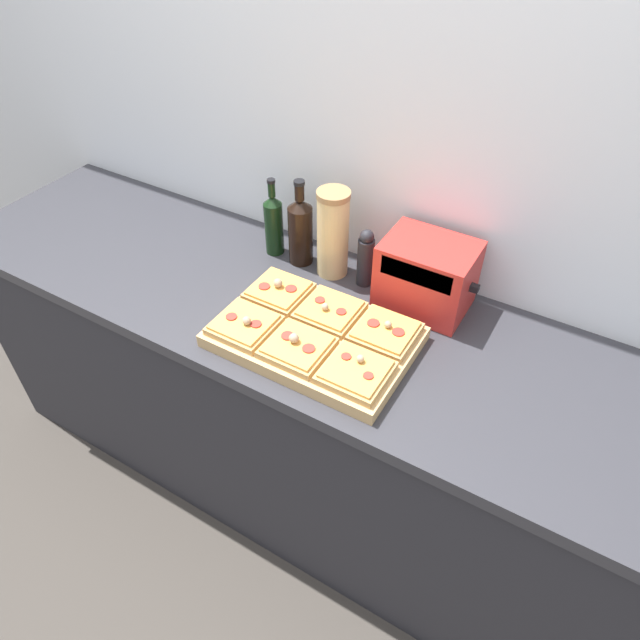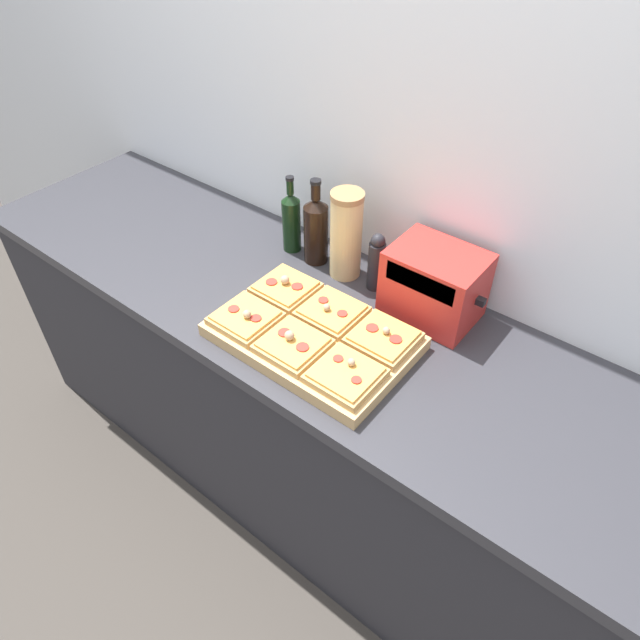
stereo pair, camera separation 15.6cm
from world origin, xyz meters
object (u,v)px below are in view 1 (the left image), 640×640
grain_jar_tall (333,233)px  pepper_mill (365,258)px  cutting_board (314,337)px  wine_bottle (300,230)px  toaster_oven (427,275)px  olive_oil_bottle (274,223)px

grain_jar_tall → pepper_mill: size_ratio=1.49×
cutting_board → grain_jar_tall: size_ratio=1.88×
cutting_board → pepper_mill: 0.32m
wine_bottle → grain_jar_tall: bearing=-0.0°
grain_jar_tall → toaster_oven: 0.31m
grain_jar_tall → wine_bottle: bearing=180.0°
grain_jar_tall → toaster_oven: size_ratio=1.01×
cutting_board → wine_bottle: wine_bottle is taller
cutting_board → olive_oil_bottle: size_ratio=2.02×
cutting_board → wine_bottle: (-0.24, 0.31, 0.10)m
wine_bottle → olive_oil_bottle: bearing=-180.0°
wine_bottle → pepper_mill: bearing=-0.0°
grain_jar_tall → pepper_mill: (0.11, 0.00, -0.05)m
cutting_board → wine_bottle: size_ratio=1.86×
grain_jar_tall → toaster_oven: grain_jar_tall is taller
grain_jar_tall → olive_oil_bottle: bearing=180.0°
olive_oil_bottle → wine_bottle: 0.10m
cutting_board → pepper_mill: size_ratio=2.79×
cutting_board → toaster_oven: 0.37m
olive_oil_bottle → grain_jar_tall: grain_jar_tall is taller
cutting_board → toaster_oven: (0.19, 0.31, 0.09)m
wine_bottle → grain_jar_tall: 0.12m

